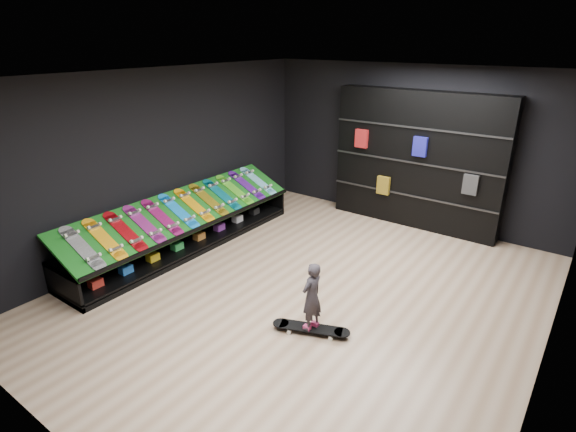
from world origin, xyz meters
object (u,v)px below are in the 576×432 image
Objects in this scene: display_rack at (186,234)px; floor_skateboard at (311,330)px; back_shelving at (417,161)px; child at (311,309)px.

display_rack is 3.24m from floor_skateboard.
back_shelving is 3.27× the size of floor_skateboard.
floor_skateboard is at bearing -14.29° from display_rack.
child is at bearing -14.29° from display_rack.
display_rack is 4.45m from back_shelving.
back_shelving is 6.01× the size of child.
child reaches higher than display_rack.
back_shelving reaches higher than child.
back_shelving is at bearing -169.46° from child.
child is (3.13, -0.80, 0.11)m from display_rack.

